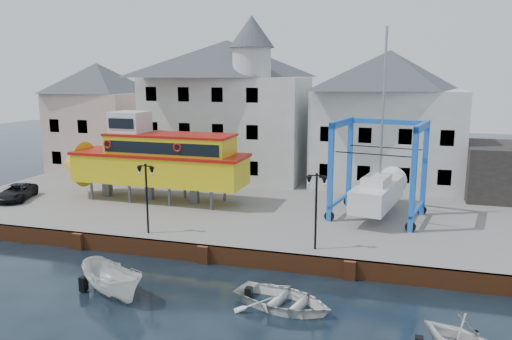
# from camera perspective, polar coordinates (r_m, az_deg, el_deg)

# --- Properties ---
(ground) EXTENTS (140.00, 140.00, 0.00)m
(ground) POSITION_cam_1_polar(r_m,az_deg,el_deg) (28.26, -6.00, -10.51)
(ground) COLOR black
(ground) RESTS_ON ground
(hardstanding) EXTENTS (44.00, 22.00, 1.00)m
(hardstanding) POSITION_cam_1_polar(r_m,az_deg,el_deg) (38.00, 0.22, -4.00)
(hardstanding) COLOR slate
(hardstanding) RESTS_ON ground
(quay_wall) EXTENTS (44.00, 0.47, 1.00)m
(quay_wall) POSITION_cam_1_polar(r_m,az_deg,el_deg) (28.17, -5.94, -9.49)
(quay_wall) COLOR brown
(quay_wall) RESTS_ON ground
(building_pink) EXTENTS (8.00, 7.00, 10.30)m
(building_pink) POSITION_cam_1_polar(r_m,az_deg,el_deg) (50.93, -17.46, 5.78)
(building_pink) COLOR #C99A92
(building_pink) RESTS_ON hardstanding
(building_white_main) EXTENTS (14.00, 8.30, 14.00)m
(building_white_main) POSITION_cam_1_polar(r_m,az_deg,el_deg) (45.33, -3.16, 7.20)
(building_white_main) COLOR #BBBBBB
(building_white_main) RESTS_ON hardstanding
(building_white_right) EXTENTS (12.00, 8.00, 11.20)m
(building_white_right) POSITION_cam_1_polar(r_m,az_deg,el_deg) (43.48, 14.75, 5.71)
(building_white_right) COLOR #BBBBBB
(building_white_right) RESTS_ON hardstanding
(lamp_post_left) EXTENTS (1.12, 0.32, 4.20)m
(lamp_post_left) POSITION_cam_1_polar(r_m,az_deg,el_deg) (29.76, -12.44, -1.21)
(lamp_post_left) COLOR black
(lamp_post_left) RESTS_ON hardstanding
(lamp_post_right) EXTENTS (1.12, 0.32, 4.20)m
(lamp_post_right) POSITION_cam_1_polar(r_m,az_deg,el_deg) (26.55, 6.92, -2.50)
(lamp_post_right) COLOR black
(lamp_post_right) RESTS_ON hardstanding
(tour_boat) EXTENTS (15.15, 3.94, 6.56)m
(tour_boat) POSITION_cam_1_polar(r_m,az_deg,el_deg) (37.76, -12.17, 1.24)
(tour_boat) COLOR #59595E
(tour_boat) RESTS_ON hardstanding
(travel_lift) EXTENTS (6.43, 8.33, 12.22)m
(travel_lift) POSITION_cam_1_polar(r_m,az_deg,el_deg) (34.07, 14.03, -1.68)
(travel_lift) COLOR blue
(travel_lift) RESTS_ON hardstanding
(van) EXTENTS (3.16, 4.54, 1.15)m
(van) POSITION_cam_1_polar(r_m,az_deg,el_deg) (41.50, -25.69, -2.29)
(van) COLOR black
(van) RESTS_ON hardstanding
(motorboat_a) EXTENTS (4.68, 3.60, 1.71)m
(motorboat_a) POSITION_cam_1_polar(r_m,az_deg,el_deg) (25.24, -16.00, -13.62)
(motorboat_a) COLOR silver
(motorboat_a) RESTS_ON ground
(motorboat_b) EXTENTS (5.36, 4.44, 0.96)m
(motorboat_b) POSITION_cam_1_polar(r_m,az_deg,el_deg) (23.25, 3.09, -15.40)
(motorboat_b) COLOR silver
(motorboat_b) RESTS_ON ground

